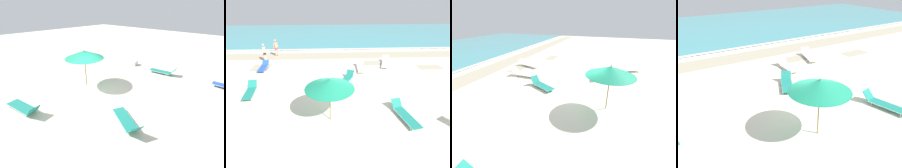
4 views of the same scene
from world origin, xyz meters
TOP-DOWN VIEW (x-y plane):
  - ground_plane at (0.00, 0.01)m, footprint 60.00×60.00m
  - ocean_water at (0.00, 20.73)m, footprint 60.00×18.66m
  - beach_umbrella at (-0.59, -1.50)m, footprint 2.44×2.44m
  - sun_lounger_under_umbrella at (-6.44, 5.80)m, footprint 0.71×2.09m
  - sun_lounger_beside_umbrella at (0.65, 2.91)m, footprint 1.45×2.07m
  - sun_lounger_near_water_left at (-5.89, 1.41)m, footprint 0.85×2.04m
  - sun_lounger_near_water_right at (2.13, 5.25)m, footprint 0.72×2.08m
  - sun_lounger_mid_beach_pair_a at (4.63, 6.27)m, footprint 1.28×2.36m
  - sun_lounger_mid_beach_pair_b at (3.39, -1.54)m, footprint 1.04×2.29m
  - beachgoer_wading_adult at (-6.21, 9.47)m, footprint 0.42×0.29m
  - beachgoer_shoreline_child at (-6.87, 7.78)m, footprint 0.27×0.45m

SIDE VIEW (x-z plane):
  - ground_plane at x=0.00m, z-range -0.16..0.00m
  - ocean_water at x=0.00m, z-range 0.00..0.06m
  - sun_lounger_under_umbrella at x=-6.44m, z-range -0.04..0.46m
  - sun_lounger_near_water_right at x=2.13m, z-range -0.05..0.48m
  - sun_lounger_mid_beach_pair_a at x=4.63m, z-range -0.08..0.51m
  - sun_lounger_mid_beach_pair_b at x=3.39m, z-range -0.08..0.52m
  - sun_lounger_near_water_left at x=-5.89m, z-range -0.08..0.53m
  - sun_lounger_beside_umbrella at x=0.65m, z-range -0.09..0.54m
  - beachgoer_wading_adult at x=-6.21m, z-range 0.12..1.88m
  - beachgoer_shoreline_child at x=-6.87m, z-range 0.12..1.88m
  - beach_umbrella at x=-0.59m, z-range 0.91..3.33m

